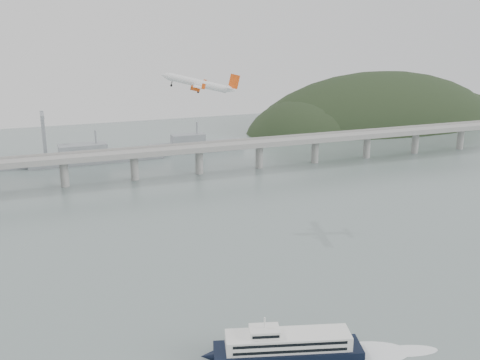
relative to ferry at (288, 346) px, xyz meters
name	(u,v)px	position (x,y,z in m)	size (l,w,h in m)	color
ground	(283,290)	(19.69, 47.06, -4.41)	(900.00, 900.00, 0.00)	slate
bridge	(172,154)	(18.54, 247.06, 13.23)	(800.00, 22.00, 23.90)	gray
headland	(388,140)	(304.87, 378.81, -23.76)	(365.00, 155.00, 156.00)	black
ferry	(288,346)	(0.00, 0.00, 0.00)	(84.67, 31.86, 16.28)	black
airliner	(200,84)	(9.12, 135.97, 77.50)	(42.01, 38.93, 13.02)	white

